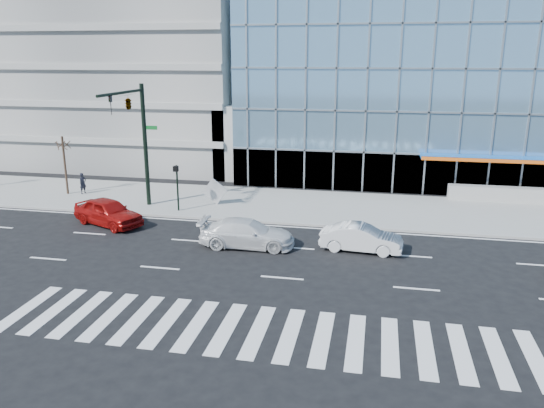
% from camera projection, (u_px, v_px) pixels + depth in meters
% --- Properties ---
extents(ground, '(160.00, 160.00, 0.00)m').
position_uv_depth(ground, '(296.00, 248.00, 28.16)').
color(ground, black).
rests_on(ground, ground).
extents(sidewalk, '(120.00, 8.00, 0.15)m').
position_uv_depth(sidewalk, '(314.00, 206.00, 35.69)').
color(sidewalk, gray).
rests_on(sidewalk, ground).
extents(theatre_building, '(42.00, 26.00, 15.00)m').
position_uv_depth(theatre_building, '(494.00, 82.00, 47.99)').
color(theatre_building, '#7BABCE').
rests_on(theatre_building, ground).
extents(parking_garage, '(24.00, 24.00, 20.00)m').
position_uv_depth(parking_garage, '(142.00, 54.00, 53.80)').
color(parking_garage, gray).
rests_on(parking_garage, ground).
extents(ramp_block, '(6.00, 8.00, 6.00)m').
position_uv_depth(ramp_block, '(260.00, 138.00, 45.48)').
color(ramp_block, gray).
rests_on(ramp_block, ground).
extents(traffic_signal, '(1.14, 5.74, 8.00)m').
position_uv_depth(traffic_signal, '(134.00, 117.00, 32.90)').
color(traffic_signal, black).
rests_on(traffic_signal, sidewalk).
extents(ped_signal_post, '(0.30, 0.33, 3.00)m').
position_uv_depth(ped_signal_post, '(177.00, 181.00, 33.87)').
color(ped_signal_post, black).
rests_on(ped_signal_post, sidewalk).
extents(street_tree_near, '(1.10, 1.10, 4.23)m').
position_uv_depth(street_tree_near, '(63.00, 144.00, 37.65)').
color(street_tree_near, '#332319').
rests_on(street_tree_near, sidewalk).
extents(white_suv, '(5.17, 2.31, 1.47)m').
position_uv_depth(white_suv, '(247.00, 233.00, 28.22)').
color(white_suv, silver).
rests_on(white_suv, ground).
extents(white_sedan, '(4.36, 1.85, 1.40)m').
position_uv_depth(white_sedan, '(361.00, 238.00, 27.61)').
color(white_sedan, silver).
rests_on(white_sedan, ground).
extents(red_sedan, '(5.10, 3.63, 1.61)m').
position_uv_depth(red_sedan, '(108.00, 212.00, 31.82)').
color(red_sedan, '#960D0B').
rests_on(red_sedan, ground).
extents(pedestrian, '(0.54, 0.65, 1.53)m').
position_uv_depth(pedestrian, '(83.00, 183.00, 38.47)').
color(pedestrian, black).
rests_on(pedestrian, sidewalk).
extents(tilted_panel, '(1.82, 0.17, 1.82)m').
position_uv_depth(tilted_panel, '(215.00, 191.00, 35.66)').
color(tilted_panel, '#AAAAAA').
rests_on(tilted_panel, sidewalk).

